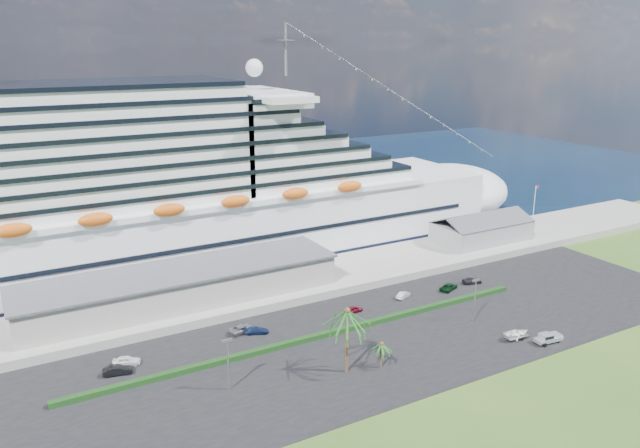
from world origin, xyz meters
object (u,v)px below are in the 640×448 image
boat_trailer (517,334)px  cruise_ship (160,197)px  parked_car_3 (257,330)px  pickup_truck (548,338)px

boat_trailer → cruise_ship: bearing=123.5°
parked_car_3 → pickup_truck: 50.39m
cruise_ship → parked_car_3: 44.20m
parked_car_3 → pickup_truck: size_ratio=0.81×
cruise_ship → boat_trailer: cruise_ship is taller
pickup_truck → parked_car_3: bearing=146.5°
parked_car_3 → pickup_truck: pickup_truck is taller
cruise_ship → pickup_truck: size_ratio=36.24×
pickup_truck → boat_trailer: bearing=134.8°
cruise_ship → boat_trailer: (43.06, -65.17, -15.50)m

